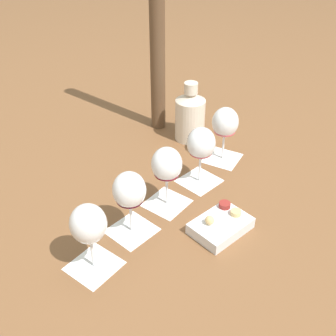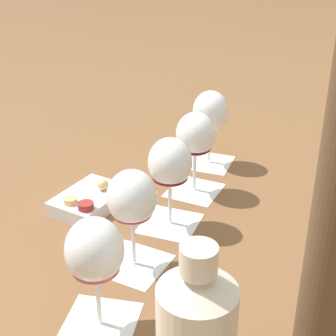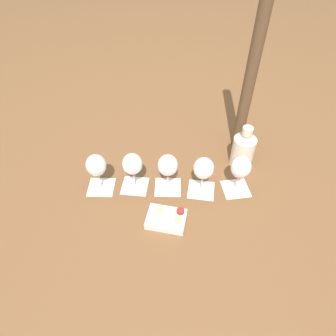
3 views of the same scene
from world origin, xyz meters
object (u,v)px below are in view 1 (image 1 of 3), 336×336
Objects in this scene: wine_glass_1 at (201,146)px; snack_dish at (221,225)px; wine_glass_4 at (89,227)px; ceramic_vase at (190,115)px; wine_glass_3 at (129,193)px; umbrella_pole at (157,27)px; wine_glass_2 at (167,166)px; wine_glass_0 at (225,124)px.

wine_glass_1 is 0.99× the size of snack_dish.
wine_glass_4 is 0.87× the size of ceramic_vase.
umbrella_pole is at bearing -167.26° from wine_glass_3.
ceramic_vase is at bearing 70.30° from umbrella_pole.
wine_glass_1 is at bearing 155.79° from wine_glass_2.
snack_dish is 0.25× the size of umbrella_pole.
wine_glass_3 is (0.43, -0.15, -0.00)m from wine_glass_0.
wine_glass_0 is 1.00× the size of wine_glass_4.
umbrella_pole is at bearing -172.82° from wine_glass_4.
wine_glass_0 and wine_glass_2 have the same top height.
wine_glass_2 is 0.25× the size of umbrella_pole.
ceramic_vase is at bearing 175.96° from wine_glass_4.
umbrella_pole is at bearing -140.69° from wine_glass_1.
snack_dish is at bearing 130.53° from wine_glass_4.
wine_glass_2 is at bearing -109.20° from snack_dish.
ceramic_vase is (-0.52, 0.01, -0.04)m from wine_glass_3.
wine_glass_2 is 0.30m from wine_glass_4.
wine_glass_3 is 0.87× the size of ceramic_vase.
ceramic_vase is (-0.10, -0.14, -0.04)m from wine_glass_0.
wine_glass_4 is at bearing -4.04° from ceramic_vase.
wine_glass_1 is at bearing 22.97° from ceramic_vase.
wine_glass_0 is 0.45m from wine_glass_3.
wine_glass_1 is 0.27m from ceramic_vase.
snack_dish is at bearing 11.84° from wine_glass_0.
wine_glass_1 reaches higher than snack_dish.
wine_glass_1 is 1.00× the size of wine_glass_4.
snack_dish is at bearing 26.11° from ceramic_vase.
wine_glass_3 is 1.00× the size of wine_glass_4.
ceramic_vase is (-0.25, -0.10, -0.04)m from wine_glass_1.
wine_glass_1 is 0.45m from wine_glass_4.
umbrella_pole is (-0.29, -0.24, 0.24)m from wine_glass_1.
wine_glass_2 is 0.53m from umbrella_pole.
wine_glass_0 is at bearing 160.61° from wine_glass_2.
wine_glass_1 is 0.25× the size of umbrella_pole.
wine_glass_3 is at bearing -22.22° from wine_glass_1.
ceramic_vase is 1.14× the size of snack_dish.
wine_glass_4 is (0.29, -0.09, -0.00)m from wine_glass_2.
ceramic_vase is (-0.38, -0.04, -0.04)m from wine_glass_2.
wine_glass_1 is at bearing -150.18° from snack_dish.
wine_glass_0 is 0.37m from snack_dish.
wine_glass_0 is at bearing 165.21° from wine_glass_1.
snack_dish is (-0.08, 0.22, -0.11)m from wine_glass_3.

